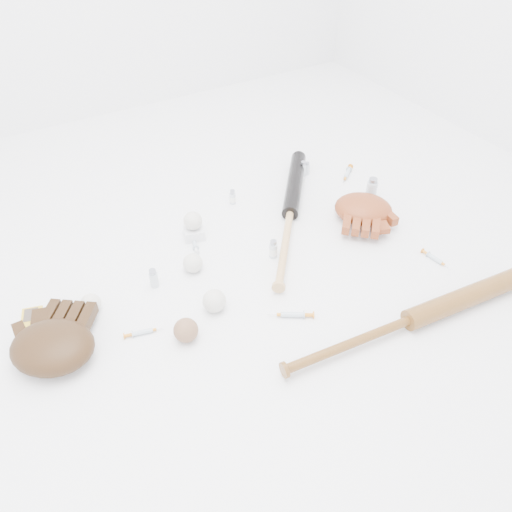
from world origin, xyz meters
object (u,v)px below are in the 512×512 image
bat_dark (290,213)px  pedestal (194,232)px  bat_wood (410,320)px  glove_dark (52,347)px

bat_dark → pedestal: 0.39m
bat_wood → glove_dark: glove_dark is taller
glove_dark → bat_wood: bearing=12.5°
bat_dark → glove_dark: glove_dark is taller
glove_dark → pedestal: (0.60, 0.31, -0.03)m
bat_dark → glove_dark: bearing=141.3°
bat_dark → pedestal: bat_dark is taller
bat_dark → pedestal: size_ratio=12.03×
glove_dark → bat_dark: bearing=49.2°
bat_wood → pedestal: 0.85m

